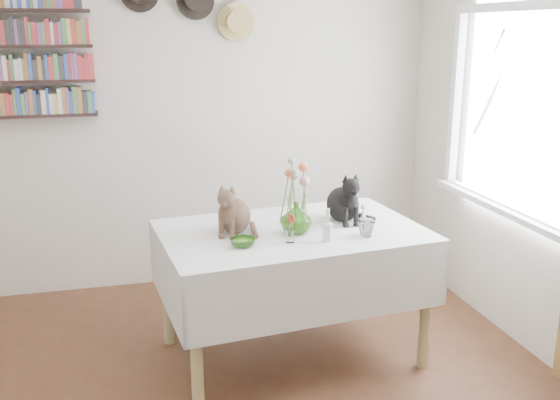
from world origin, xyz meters
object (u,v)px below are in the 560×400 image
object	(u,v)px
dining_table	(292,262)
flower_vase	(296,218)
black_cat	(343,195)
bookshelf_unit	(18,52)
tabby_cat	(234,206)

from	to	relation	value
dining_table	flower_vase	bearing A→B (deg)	-86.31
dining_table	flower_vase	world-z (taller)	flower_vase
black_cat	flower_vase	bearing A→B (deg)	-156.38
bookshelf_unit	dining_table	bearing A→B (deg)	-39.51
tabby_cat	black_cat	xyz separation A→B (m)	(0.70, 0.06, 0.01)
black_cat	bookshelf_unit	distance (m)	2.47
dining_table	flower_vase	xyz separation A→B (m)	(0.00, -0.07, 0.30)
tabby_cat	black_cat	world-z (taller)	black_cat
black_cat	dining_table	bearing A→B (deg)	-166.66
dining_table	flower_vase	distance (m)	0.31
tabby_cat	black_cat	size ratio (longest dim) A/B	0.97
dining_table	bookshelf_unit	size ratio (longest dim) A/B	1.65
dining_table	bookshelf_unit	distance (m)	2.41
flower_vase	bookshelf_unit	world-z (taller)	bookshelf_unit
bookshelf_unit	black_cat	bearing A→B (deg)	-31.88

